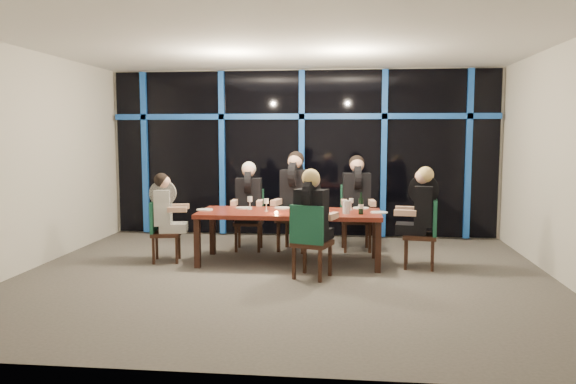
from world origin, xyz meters
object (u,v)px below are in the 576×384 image
object	(u,v)px
chair_near_mid	(310,238)
diner_far_left	(249,193)
water_pitcher	(346,207)
chair_far_right	(356,214)
chair_far_left	(249,216)
diner_end_right	(421,202)
wine_bottle	(361,206)
dining_table	(289,216)
chair_end_right	(426,230)
chair_end_left	(161,228)
diner_far_mid	(295,186)
chair_far_mid	(297,212)
diner_end_left	(165,204)
diner_near_mid	(312,207)
diner_far_right	(357,189)

from	to	relation	value
chair_near_mid	diner_far_left	xyz separation A→B (m)	(-1.09, 1.70, 0.38)
water_pitcher	chair_far_right	bearing A→B (deg)	105.75
chair_far_left	water_pitcher	distance (m)	1.90
diner_end_right	wine_bottle	world-z (taller)	diner_end_right
dining_table	chair_end_right	world-z (taller)	chair_end_right
diner_end_right	wine_bottle	size ratio (longest dim) A/B	3.08
diner_far_left	chair_far_left	bearing A→B (deg)	90.00
diner_far_left	chair_end_right	bearing A→B (deg)	-22.29
chair_far_right	diner_far_left	bearing A→B (deg)	-177.17
chair_end_left	diner_far_mid	xyz separation A→B (m)	(1.86, 0.99, 0.53)
chair_far_mid	diner_end_left	bearing A→B (deg)	-136.15
chair_far_mid	diner_near_mid	distance (m)	1.82
diner_near_mid	diner_far_right	bearing A→B (deg)	-90.08
chair_end_right	chair_near_mid	world-z (taller)	chair_near_mid
dining_table	chair_far_right	world-z (taller)	chair_far_right
diner_far_mid	water_pitcher	world-z (taller)	diner_far_mid
chair_far_left	wine_bottle	size ratio (longest dim) A/B	3.17
chair_far_right	water_pitcher	distance (m)	1.25
chair_far_left	diner_end_right	distance (m)	2.79
chair_end_right	diner_far_mid	xyz separation A→B (m)	(-1.92, 0.97, 0.49)
diner_far_left	water_pitcher	bearing A→B (deg)	-34.88
diner_far_right	diner_far_mid	bearing A→B (deg)	-178.75
diner_end_right	water_pitcher	size ratio (longest dim) A/B	5.07
diner_far_left	diner_end_right	size ratio (longest dim) A/B	1.00
diner_far_right	chair_far_right	bearing A→B (deg)	90.00
chair_far_mid	chair_end_right	size ratio (longest dim) A/B	1.12
diner_near_mid	water_pitcher	bearing A→B (deg)	-105.03
diner_near_mid	diner_end_right	bearing A→B (deg)	-135.79
dining_table	diner_far_mid	distance (m)	0.93
chair_near_mid	diner_near_mid	world-z (taller)	diner_near_mid
chair_far_left	chair_near_mid	world-z (taller)	same
diner_end_left	diner_end_right	size ratio (longest dim) A/B	0.92
diner_end_left	diner_end_right	xyz separation A→B (m)	(3.63, 0.01, 0.07)
chair_near_mid	wine_bottle	size ratio (longest dim) A/B	3.17
diner_end_left	water_pitcher	world-z (taller)	diner_end_left
diner_far_mid	diner_end_right	size ratio (longest dim) A/B	1.12
chair_far_right	chair_near_mid	bearing A→B (deg)	-112.90
dining_table	chair_near_mid	xyz separation A→B (m)	(0.35, -0.88, -0.14)
chair_far_mid	dining_table	bearing A→B (deg)	-77.43
diner_far_mid	diner_near_mid	distance (m)	1.72
chair_far_mid	chair_far_right	distance (m)	0.95
diner_far_left	diner_far_right	xyz separation A→B (m)	(1.71, 0.17, 0.06)
wine_bottle	diner_end_left	bearing A→B (deg)	178.61
dining_table	diner_far_left	size ratio (longest dim) A/B	2.77
water_pitcher	chair_far_mid	bearing A→B (deg)	148.75
chair_end_right	chair_far_left	bearing A→B (deg)	-103.05
chair_far_mid	water_pitcher	bearing A→B (deg)	-40.65
diner_near_mid	chair_end_left	bearing A→B (deg)	1.39
chair_end_right	diner_far_left	xyz separation A→B (m)	(-2.65, 0.92, 0.39)
chair_end_left	chair_end_right	xyz separation A→B (m)	(3.78, 0.02, 0.04)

